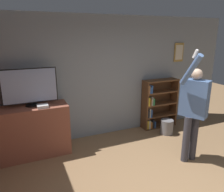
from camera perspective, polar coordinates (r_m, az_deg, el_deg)
name	(u,v)px	position (r m, az deg, el deg)	size (l,w,h in m)	color
wall_back	(103,78)	(4.92, -2.34, 4.81)	(6.63, 0.09, 2.70)	gray
tv_ledge	(35,131)	(4.50, -19.56, -8.62)	(1.28, 0.53, 1.00)	#93513D
television	(30,87)	(4.27, -20.67, 2.24)	(0.98, 0.22, 0.71)	black
game_console	(43,106)	(4.20, -17.67, -2.54)	(0.20, 0.18, 0.05)	white
bookshelf	(157,105)	(5.60, 11.58, -2.33)	(0.91, 0.28, 1.22)	brown
person	(194,107)	(4.12, 20.56, -2.61)	(0.61, 0.59, 2.07)	#383842
waste_bin	(167,127)	(5.40, 14.12, -7.81)	(0.30, 0.30, 0.34)	gray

